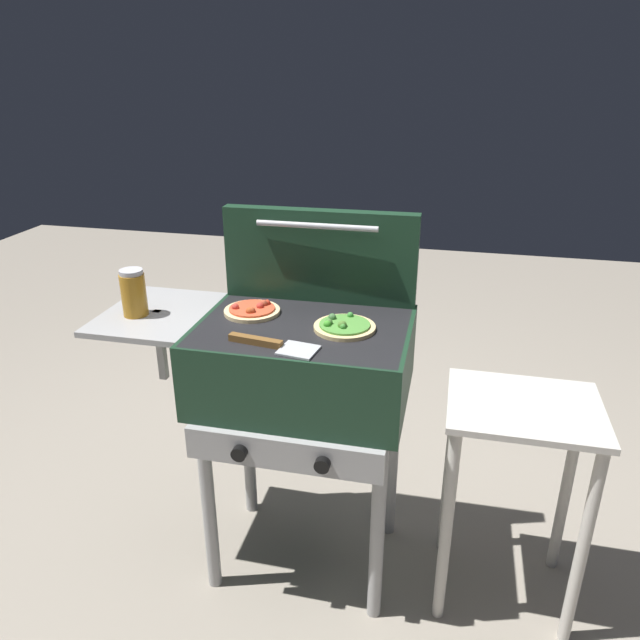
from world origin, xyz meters
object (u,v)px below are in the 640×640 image
(pizza_veggie, at_px, (344,326))
(sauce_jar, at_px, (134,293))
(grill, at_px, (299,367))
(spatula, at_px, (273,345))
(prep_table, at_px, (517,461))
(pizza_pepperoni, at_px, (252,310))

(pizza_veggie, distance_m, sauce_jar, 0.65)
(grill, distance_m, spatula, 0.23)
(spatula, relative_size, prep_table, 0.37)
(pizza_veggie, xyz_separation_m, prep_table, (0.54, 0.01, -0.40))
(grill, bearing_deg, sauce_jar, -175.76)
(grill, height_order, spatula, spatula)
(prep_table, bearing_deg, sauce_jar, -177.95)
(grill, distance_m, pizza_veggie, 0.21)
(pizza_pepperoni, xyz_separation_m, pizza_veggie, (0.30, -0.06, -0.00))
(grill, xyz_separation_m, pizza_veggie, (0.14, -0.00, 0.15))
(grill, relative_size, sauce_jar, 6.52)
(grill, xyz_separation_m, sauce_jar, (-0.51, -0.04, 0.22))
(sauce_jar, bearing_deg, prep_table, 2.05)
(pizza_pepperoni, xyz_separation_m, spatula, (0.14, -0.22, -0.00))
(sauce_jar, distance_m, spatula, 0.50)
(grill, bearing_deg, pizza_pepperoni, 160.97)
(grill, height_order, prep_table, grill)
(grill, distance_m, prep_table, 0.72)
(spatula, xyz_separation_m, prep_table, (0.70, 0.17, -0.39))
(sauce_jar, xyz_separation_m, spatula, (0.48, -0.13, -0.07))
(pizza_veggie, xyz_separation_m, sauce_jar, (-0.65, -0.04, 0.06))
(sauce_jar, height_order, spatula, sauce_jar)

